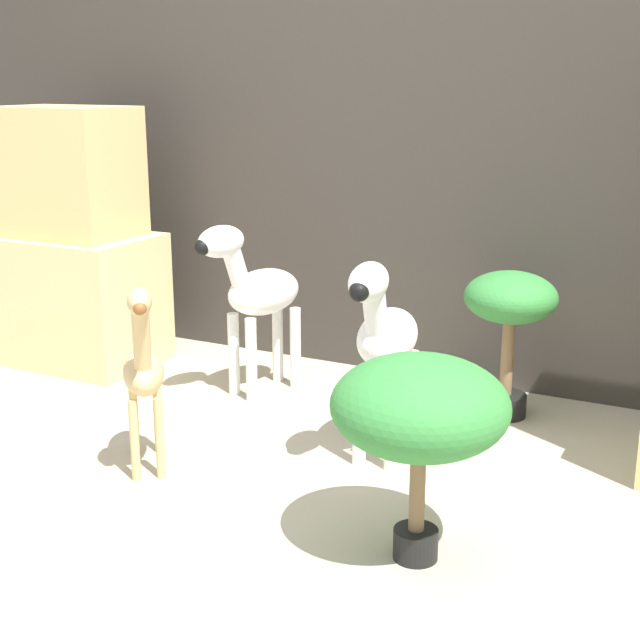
# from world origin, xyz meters

# --- Properties ---
(ground_plane) EXTENTS (14.00, 14.00, 0.00)m
(ground_plane) POSITION_xyz_m (0.00, 0.00, 0.00)
(ground_plane) COLOR #B2A88E
(wall_back) EXTENTS (6.40, 0.08, 2.20)m
(wall_back) POSITION_xyz_m (0.00, 1.58, 1.10)
(wall_back) COLOR #38332D
(wall_back) RESTS_ON ground_plane
(rock_pillar_left) EXTENTS (0.68, 0.47, 1.08)m
(rock_pillar_left) POSITION_xyz_m (-1.35, 1.07, 0.48)
(rock_pillar_left) COLOR #DBC184
(rock_pillar_left) RESTS_ON ground_plane
(zebra_right) EXTENTS (0.21, 0.48, 0.68)m
(zebra_right) POSITION_xyz_m (0.24, 0.71, 0.41)
(zebra_right) COLOR white
(zebra_right) RESTS_ON ground_plane
(zebra_left) EXTENTS (0.29, 0.48, 0.68)m
(zebra_left) POSITION_xyz_m (-0.44, 1.06, 0.41)
(zebra_left) COLOR white
(zebra_left) RESTS_ON ground_plane
(giraffe_figurine) EXTENTS (0.33, 0.38, 0.63)m
(giraffe_figurine) POSITION_xyz_m (-0.38, 0.29, 0.34)
(giraffe_figurine) COLOR tan
(giraffe_figurine) RESTS_ON ground_plane
(potted_palm_front) EXTENTS (0.33, 0.33, 0.54)m
(potted_palm_front) POSITION_xyz_m (0.49, 1.26, 0.40)
(potted_palm_front) COLOR black
(potted_palm_front) RESTS_ON ground_plane
(potted_palm_back) EXTENTS (0.45, 0.45, 0.54)m
(potted_palm_back) POSITION_xyz_m (0.56, 0.17, 0.41)
(potted_palm_back) COLOR black
(potted_palm_back) RESTS_ON ground_plane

